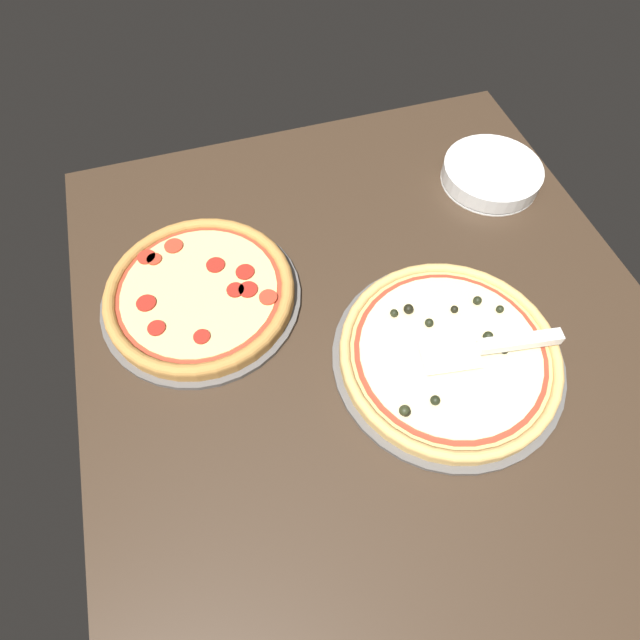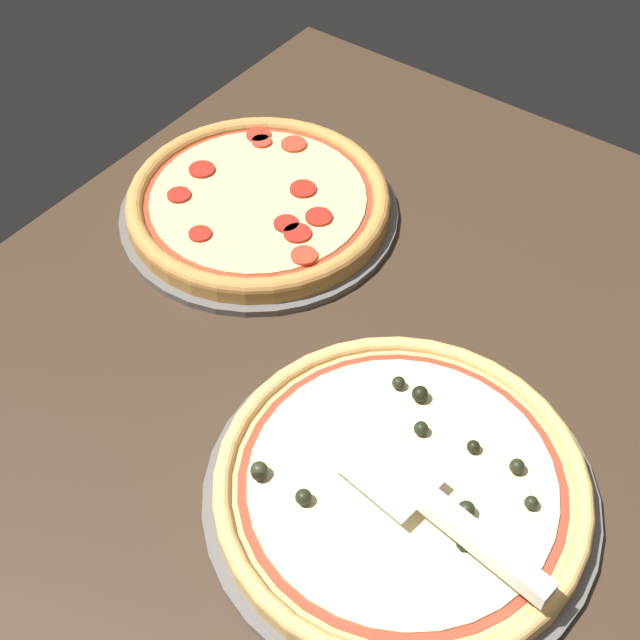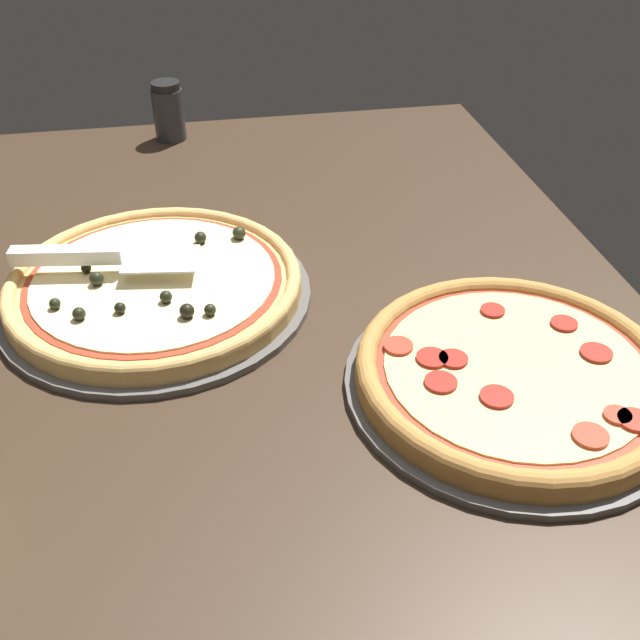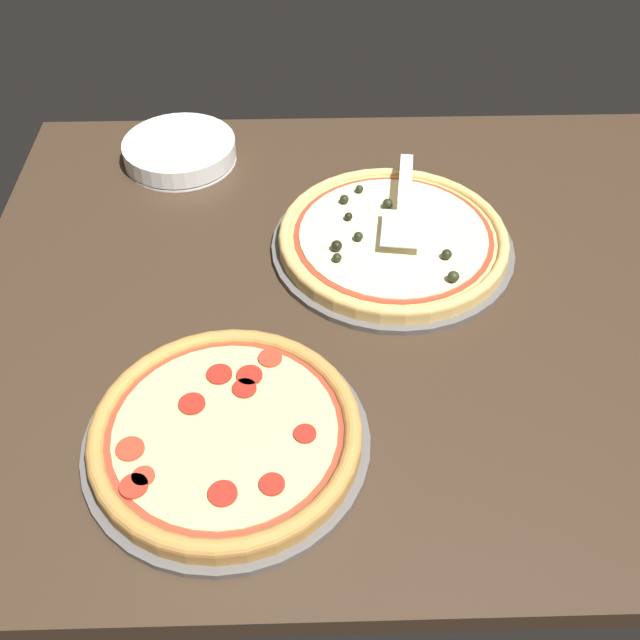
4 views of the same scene
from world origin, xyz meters
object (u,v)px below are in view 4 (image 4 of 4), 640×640
Objects in this scene: pizza_back at (226,432)px; plate_stack at (180,151)px; serving_spatula at (405,191)px; pizza_front at (393,237)px.

plate_stack is (13.06, -67.27, -0.43)cm from pizza_back.
pizza_back is 55.49cm from serving_spatula.
serving_spatula is 1.13× the size of plate_stack.
pizza_front is 46.90cm from pizza_back.
pizza_back is at bearing 57.04° from pizza_front.
pizza_back is at bearing 100.99° from plate_stack.
serving_spatula reaches higher than plate_stack.
pizza_front is 1.78× the size of plate_stack.
pizza_back is 1.46× the size of serving_spatula.
serving_spatula is (-28.10, -47.73, 3.40)cm from pizza_back.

